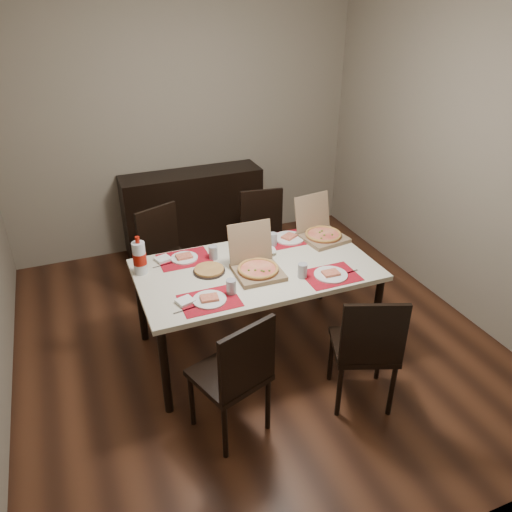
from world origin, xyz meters
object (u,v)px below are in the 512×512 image
at_px(soda_bottle, 140,258).
at_px(sideboard, 193,212).
at_px(dining_table, 256,275).
at_px(dip_bowl, 268,252).
at_px(chair_far_left, 167,254).
at_px(pizza_box_center, 257,266).
at_px(chair_near_left, 236,373).
at_px(chair_far_right, 264,235).
at_px(chair_near_right, 367,347).

bearing_deg(soda_bottle, sideboard, 62.75).
xyz_separation_m(dining_table, dip_bowl, (0.17, 0.18, 0.08)).
xyz_separation_m(chair_far_left, pizza_box_center, (0.48, -0.98, 0.29)).
relative_size(sideboard, dip_bowl, 11.41).
distance_m(dining_table, pizza_box_center, 0.14).
distance_m(dining_table, chair_near_left, 0.94).
relative_size(dining_table, chair_far_right, 1.94).
distance_m(sideboard, soda_bottle, 1.89).
bearing_deg(chair_near_right, sideboard, 98.80).
bearing_deg(chair_far_right, dip_bowl, -111.06).
relative_size(dining_table, soda_bottle, 5.98).
relative_size(chair_near_left, chair_far_left, 1.00).
relative_size(dining_table, dip_bowl, 13.70).
bearing_deg(chair_near_right, chair_near_left, 174.84).
bearing_deg(dip_bowl, sideboard, 95.23).
bearing_deg(chair_far_left, pizza_box_center, -64.15).
relative_size(chair_far_right, dip_bowl, 7.08).
relative_size(chair_far_right, soda_bottle, 3.09).
bearing_deg(dip_bowl, dining_table, -134.60).
distance_m(chair_near_right, dip_bowl, 1.12).
bearing_deg(dip_bowl, chair_near_left, -123.01).
height_order(chair_near_left, dip_bowl, chair_near_left).
bearing_deg(chair_far_right, pizza_box_center, -115.90).
bearing_deg(chair_far_left, chair_near_left, -88.71).
height_order(sideboard, chair_near_left, chair_near_left).
height_order(chair_near_left, chair_near_right, same).
height_order(chair_near_left, soda_bottle, soda_bottle).
bearing_deg(soda_bottle, chair_near_left, -70.82).
xyz_separation_m(dining_table, chair_near_right, (0.45, -0.88, -0.17)).
height_order(sideboard, pizza_box_center, pizza_box_center).
bearing_deg(pizza_box_center, soda_bottle, 158.32).
bearing_deg(pizza_box_center, chair_near_left, -120.92).
bearing_deg(pizza_box_center, sideboard, 88.82).
height_order(dining_table, chair_near_left, chair_near_left).
xyz_separation_m(chair_near_left, pizza_box_center, (0.44, 0.73, 0.29)).
height_order(sideboard, chair_far_left, chair_far_left).
distance_m(chair_near_right, soda_bottle, 1.74).
bearing_deg(sideboard, soda_bottle, -117.25).
bearing_deg(dining_table, chair_near_right, -63.19).
bearing_deg(chair_near_right, chair_far_right, 89.20).
relative_size(dip_bowl, soda_bottle, 0.44).
bearing_deg(dining_table, dip_bowl, 45.40).
bearing_deg(chair_far_left, chair_near_right, -62.24).
relative_size(sideboard, pizza_box_center, 3.88).
xyz_separation_m(chair_near_left, chair_near_right, (0.91, -0.08, 0.00)).
bearing_deg(soda_bottle, dining_table, -16.83).
bearing_deg(chair_near_right, chair_far_left, 117.76).
bearing_deg(sideboard, pizza_box_center, -91.18).
relative_size(dining_table, pizza_box_center, 4.66).
distance_m(chair_near_right, chair_far_right, 1.83).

